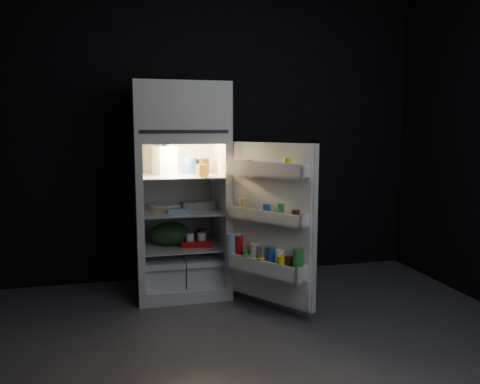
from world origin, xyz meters
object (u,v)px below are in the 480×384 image
object	(u,v)px
refrigerator	(180,182)
yogurt_tray	(197,243)
fridge_door	(270,227)
egg_carton	(198,205)
milk_jug	(164,160)

from	to	relation	value
refrigerator	yogurt_tray	bearing A→B (deg)	-52.67
fridge_door	egg_carton	world-z (taller)	fridge_door
refrigerator	egg_carton	distance (m)	0.25
refrigerator	fridge_door	xyz separation A→B (m)	(0.59, -0.68, -0.28)
milk_jug	yogurt_tray	xyz separation A→B (m)	(0.24, -0.18, -0.69)
fridge_door	yogurt_tray	world-z (taller)	fridge_door
refrigerator	yogurt_tray	world-z (taller)	refrigerator
egg_carton	refrigerator	bearing A→B (deg)	144.27
egg_carton	milk_jug	bearing A→B (deg)	150.95
yogurt_tray	egg_carton	bearing A→B (deg)	85.12
refrigerator	yogurt_tray	xyz separation A→B (m)	(0.12, -0.15, -0.50)
fridge_door	milk_jug	size ratio (longest dim) A/B	5.08
yogurt_tray	milk_jug	bearing A→B (deg)	153.65
fridge_door	egg_carton	xyz separation A→B (m)	(-0.46, 0.61, 0.08)
refrigerator	egg_carton	xyz separation A→B (m)	(0.14, -0.07, -0.19)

